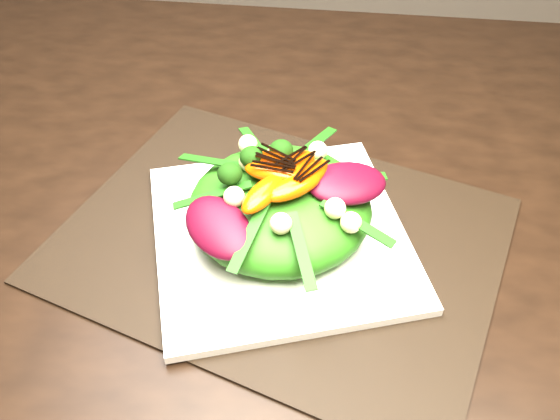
# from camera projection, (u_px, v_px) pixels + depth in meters

# --- Properties ---
(dining_table) EXTENTS (1.60, 0.90, 0.75)m
(dining_table) POSITION_uv_depth(u_px,v_px,m) (435.00, 198.00, 0.72)
(dining_table) COLOR black
(dining_table) RESTS_ON floor
(placemat) EXTENTS (0.54, 0.47, 0.00)m
(placemat) POSITION_uv_depth(u_px,v_px,m) (280.00, 239.00, 0.65)
(placemat) COLOR black
(placemat) RESTS_ON dining_table
(plate_base) EXTENTS (0.34, 0.34, 0.01)m
(plate_base) POSITION_uv_depth(u_px,v_px,m) (280.00, 235.00, 0.64)
(plate_base) COLOR white
(plate_base) RESTS_ON placemat
(salad_bowl) EXTENTS (0.27, 0.27, 0.02)m
(salad_bowl) POSITION_uv_depth(u_px,v_px,m) (280.00, 226.00, 0.63)
(salad_bowl) COLOR silver
(salad_bowl) RESTS_ON plate_base
(lettuce_mound) EXTENTS (0.22, 0.22, 0.06)m
(lettuce_mound) POSITION_uv_depth(u_px,v_px,m) (280.00, 206.00, 0.61)
(lettuce_mound) COLOR #2B6A13
(lettuce_mound) RESTS_ON salad_bowl
(radicchio_leaf) EXTENTS (0.10, 0.08, 0.02)m
(radicchio_leaf) POSITION_uv_depth(u_px,v_px,m) (347.00, 183.00, 0.59)
(radicchio_leaf) COLOR #3C0614
(radicchio_leaf) RESTS_ON lettuce_mound
(orange_segment) EXTENTS (0.07, 0.05, 0.02)m
(orange_segment) POSITION_uv_depth(u_px,v_px,m) (279.00, 172.00, 0.59)
(orange_segment) COLOR #DA3C03
(orange_segment) RESTS_ON lettuce_mound
(broccoli_floret) EXTENTS (0.04, 0.04, 0.03)m
(broccoli_floret) POSITION_uv_depth(u_px,v_px,m) (229.00, 153.00, 0.61)
(broccoli_floret) COLOR #0C370A
(broccoli_floret) RESTS_ON lettuce_mound
(macadamia_nut) EXTENTS (0.02, 0.02, 0.02)m
(macadamia_nut) POSITION_uv_depth(u_px,v_px,m) (297.00, 202.00, 0.56)
(macadamia_nut) COLOR #C8B28D
(macadamia_nut) RESTS_ON lettuce_mound
(balsamic_drizzle) EXTENTS (0.04, 0.02, 0.00)m
(balsamic_drizzle) POSITION_uv_depth(u_px,v_px,m) (279.00, 165.00, 0.58)
(balsamic_drizzle) COLOR black
(balsamic_drizzle) RESTS_ON orange_segment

